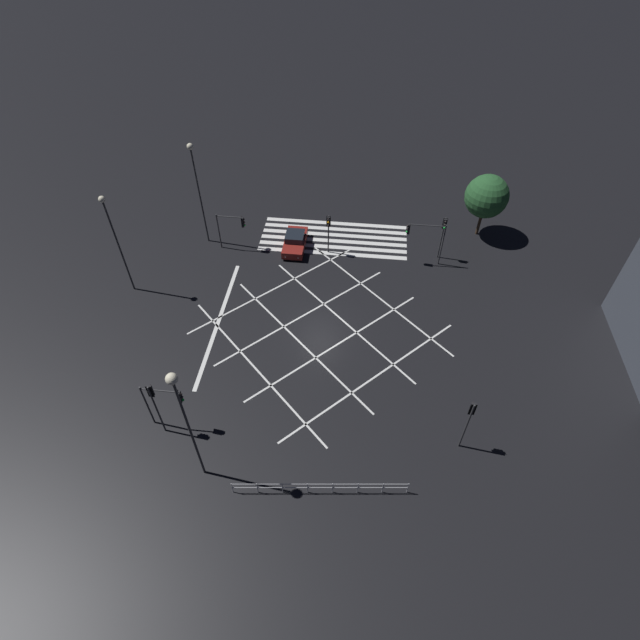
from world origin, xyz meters
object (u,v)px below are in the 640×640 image
Objects in this scene: street_tree_near at (487,196)px; waiting_car at (295,241)px; traffic_light_se_main at (233,225)px; street_lamp_east at (196,177)px; street_lamp_west at (181,405)px; traffic_light_sw_cross at (443,230)px; street_lamp_far at (113,229)px; traffic_light_ne_cross at (154,400)px; traffic_light_ne_main at (165,399)px; traffic_light_nw_cross at (469,417)px; traffic_light_sw_main at (424,234)px; traffic_light_median_south at (328,227)px.

waiting_car is at bearing 13.35° from street_tree_near.
street_lamp_east is (2.74, -0.81, 3.88)m from traffic_light_se_main.
traffic_light_sw_cross is at bearing -124.16° from street_lamp_west.
street_lamp_far reaches higher than traffic_light_se_main.
traffic_light_sw_cross is 0.89× the size of traffic_light_ne_cross.
traffic_light_ne_main is 17.89m from traffic_light_nw_cross.
traffic_light_sw_main is 11.14m from waiting_car.
street_lamp_far reaches higher than traffic_light_ne_main.
street_lamp_east reaches higher than traffic_light_median_south.
traffic_light_ne_main is 19.52m from street_lamp_east.
traffic_light_se_main is at bearing -87.95° from traffic_light_median_south.
traffic_light_sw_cross reaches higher than traffic_light_ne_main.
traffic_light_median_south is at bearing 17.83° from street_tree_near.
street_lamp_west reaches higher than street_lamp_far.
traffic_light_ne_cross is at bearing -15.86° from waiting_car.
traffic_light_sw_main is 1.86m from traffic_light_sw_cross.
traffic_light_nw_cross is (-2.02, 17.40, 0.14)m from traffic_light_sw_main.
traffic_light_nw_cross is at bearing -166.88° from street_lamp_west.
street_tree_near reaches higher than waiting_car.
traffic_light_se_main reaches higher than waiting_car.
traffic_light_nw_cross reaches higher than traffic_light_ne_main.
street_tree_near is at bearing -159.47° from street_lamp_far.
traffic_light_ne_main is 0.41× the size of street_lamp_east.
street_lamp_west is (-3.23, 2.57, 3.78)m from traffic_light_ne_cross.
traffic_light_sw_main is 16.04m from traffic_light_se_main.
waiting_car is (12.52, -0.07, -2.25)m from traffic_light_sw_cross.
traffic_light_median_south is 1.00× the size of traffic_light_ne_main.
street_lamp_east reaches higher than street_tree_near.
traffic_light_median_south is at bearing -24.15° from traffic_light_ne_cross.
street_lamp_far is (23.12, 5.92, 2.89)m from traffic_light_sw_main.
traffic_light_ne_main is 0.93× the size of waiting_car.
street_tree_near is at bearing 12.02° from traffic_light_se_main.
traffic_light_median_south is at bearing -103.70° from street_lamp_west.
street_lamp_far is at bearing -139.20° from traffic_light_se_main.
traffic_light_ne_cross reaches higher than waiting_car.
street_tree_near reaches higher than traffic_light_median_south.
traffic_light_nw_cross reaches higher than traffic_light_sw_cross.
street_tree_near reaches higher than traffic_light_se_main.
street_tree_near is at bearing 136.42° from traffic_light_sw_cross.
traffic_light_sw_main is 0.99× the size of traffic_light_sw_cross.
traffic_light_ne_main is 14.38m from street_lamp_far.
traffic_light_sw_main reaches higher than traffic_light_se_main.
traffic_light_sw_cross is 12.72m from waiting_car.
street_lamp_west is (13.10, 20.92, 4.05)m from traffic_light_sw_main.
traffic_light_ne_main is 31.12m from street_tree_near.
street_lamp_west is 22.85m from waiting_car.
street_tree_near is at bearing -125.77° from street_lamp_west.
traffic_light_sw_main is at bearing 86.48° from traffic_light_median_south.
traffic_light_sw_main is at bearing 85.26° from waiting_car.
traffic_light_ne_main is at bearing -89.44° from traffic_light_se_main.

